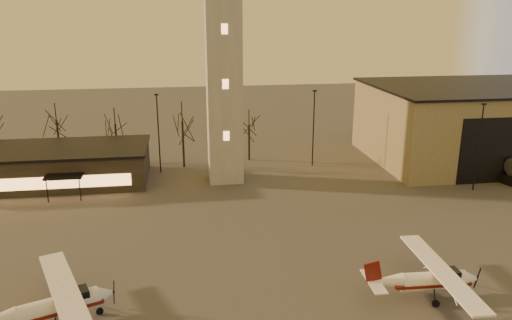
# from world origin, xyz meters

# --- Properties ---
(control_tower) EXTENTS (6.80, 6.80, 32.60)m
(control_tower) POSITION_xyz_m (0.00, 30.00, 16.33)
(control_tower) COLOR gray
(control_tower) RESTS_ON ground
(hangar) EXTENTS (30.60, 20.60, 10.30)m
(hangar) POSITION_xyz_m (36.00, 33.98, 5.15)
(hangar) COLOR #91835F
(hangar) RESTS_ON ground
(terminal) EXTENTS (25.40, 12.20, 4.30)m
(terminal) POSITION_xyz_m (-21.99, 31.98, 2.16)
(terminal) COLOR black
(terminal) RESTS_ON ground
(light_poles) EXTENTS (58.50, 12.25, 10.14)m
(light_poles) POSITION_xyz_m (0.50, 31.00, 5.41)
(light_poles) COLOR black
(light_poles) RESTS_ON ground
(tree_row) EXTENTS (37.20, 9.20, 8.80)m
(tree_row) POSITION_xyz_m (-13.70, 39.16, 5.94)
(tree_row) COLOR black
(tree_row) RESTS_ON ground
(cessna_front) EXTENTS (9.01, 11.38, 3.14)m
(cessna_front) POSITION_xyz_m (12.50, 1.53, 1.07)
(cessna_front) COLOR white
(cessna_front) RESTS_ON ground
(cessna_rear) EXTENTS (9.90, 12.01, 3.39)m
(cessna_rear) POSITION_xyz_m (-13.33, 1.94, 1.16)
(cessna_rear) COLOR silver
(cessna_rear) RESTS_ON ground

